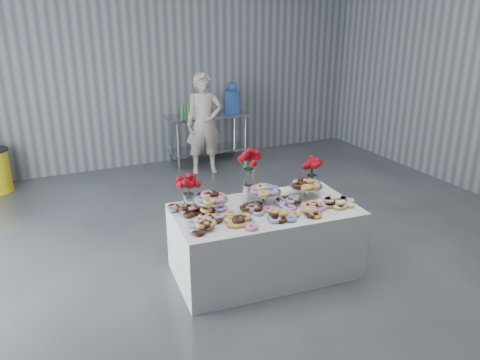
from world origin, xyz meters
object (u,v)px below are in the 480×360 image
object	(u,v)px
prep_table	(208,130)
person	(204,124)
water_jug	(232,99)
display_table	(265,241)

from	to	relation	value
prep_table	person	distance (m)	0.59
prep_table	water_jug	distance (m)	0.73
water_jug	person	world-z (taller)	person
display_table	water_jug	distance (m)	4.18
person	water_jug	bearing A→B (deg)	45.18
display_table	prep_table	xyz separation A→B (m)	(0.85, 3.87, 0.24)
display_table	person	bearing A→B (deg)	79.79
display_table	prep_table	size ratio (longest dim) A/B	1.27
water_jug	person	size ratio (longest dim) A/B	0.32
person	display_table	bearing A→B (deg)	-88.21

